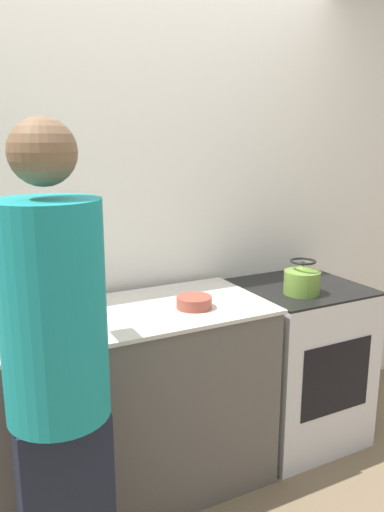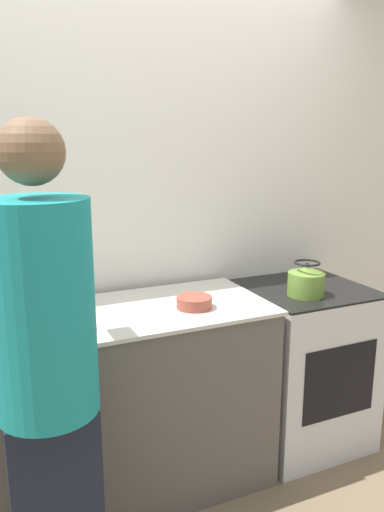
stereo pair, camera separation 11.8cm
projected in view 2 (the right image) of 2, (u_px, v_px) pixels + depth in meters
The scene contains 8 objects.
wall_back at pixel (130, 214), 2.59m from camera, with size 8.00×0.05×2.60m.
counter at pixel (91, 410), 2.31m from camera, with size 1.71×0.63×0.92m.
oven at pixel (302, 364), 2.80m from camera, with size 0.63×0.62×0.90m.
person at pixel (46, 373), 1.60m from camera, with size 0.37×0.60×1.75m.
cutting_board at pixel (43, 325), 2.08m from camera, with size 0.39×0.25×0.02m.
knife at pixel (29, 323), 2.07m from camera, with size 0.25×0.04×0.01m.
kettle at pixel (306, 281), 2.54m from camera, with size 0.19×0.19×0.18m.
bowl_mixing at pixel (194, 302), 2.32m from camera, with size 0.17×0.17×0.05m.
Camera 2 is at (-0.76, -1.79, 1.68)m, focal length 35.00 mm.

